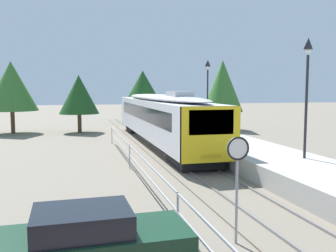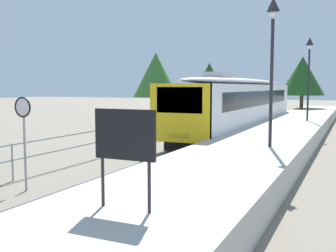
% 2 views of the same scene
% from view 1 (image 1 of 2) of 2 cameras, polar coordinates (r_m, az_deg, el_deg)
% --- Properties ---
extents(ground_plane, '(160.00, 160.00, 0.00)m').
position_cam_1_polar(ground_plane, '(20.06, -5.44, -5.88)').
color(ground_plane, slate).
extents(track_rails, '(3.20, 60.00, 0.14)m').
position_cam_1_polar(track_rails, '(20.71, 2.82, -5.40)').
color(track_rails, slate).
rests_on(track_rails, ground).
extents(commuter_train, '(2.82, 20.97, 3.74)m').
position_cam_1_polar(commuter_train, '(26.73, -1.26, 1.67)').
color(commuter_train, silver).
rests_on(commuter_train, track_rails).
extents(station_platform, '(3.90, 60.00, 0.90)m').
position_cam_1_polar(station_platform, '(21.80, 11.05, -3.84)').
color(station_platform, '#B7B5AD').
rests_on(station_platform, ground).
extents(platform_lamp_mid_platform, '(0.34, 0.34, 5.35)m').
position_cam_1_polar(platform_lamp_mid_platform, '(17.71, 20.53, 7.31)').
color(platform_lamp_mid_platform, '#232328').
rests_on(platform_lamp_mid_platform, station_platform).
extents(platform_lamp_far_end, '(0.34, 0.34, 5.35)m').
position_cam_1_polar(platform_lamp_far_end, '(29.05, 6.08, 6.83)').
color(platform_lamp_far_end, '#232328').
rests_on(platform_lamp_far_end, station_platform).
extents(speed_limit_sign, '(0.61, 0.10, 2.81)m').
position_cam_1_polar(speed_limit_sign, '(9.69, 10.60, -5.59)').
color(speed_limit_sign, '#9EA0A5').
rests_on(speed_limit_sign, ground).
extents(carpark_fence, '(0.06, 36.06, 1.25)m').
position_cam_1_polar(carpark_fence, '(10.28, 1.50, -11.84)').
color(carpark_fence, '#9EA0A5').
rests_on(carpark_fence, ground).
extents(parked_hatchback_dark_green, '(4.05, 1.88, 1.53)m').
position_cam_1_polar(parked_hatchback_dark_green, '(8.35, -11.54, -17.05)').
color(parked_hatchback_dark_green, '#143823').
rests_on(parked_hatchback_dark_green, ground).
extents(tree_behind_carpark, '(4.52, 4.52, 6.18)m').
position_cam_1_polar(tree_behind_carpark, '(43.81, -3.89, 5.88)').
color(tree_behind_carpark, brown).
rests_on(tree_behind_carpark, ground).
extents(tree_behind_station_far, '(3.66, 3.66, 5.32)m').
position_cam_1_polar(tree_behind_station_far, '(35.43, -13.46, 4.70)').
color(tree_behind_station_far, brown).
rests_on(tree_behind_station_far, ground).
extents(tree_distant_left, '(4.62, 4.62, 6.52)m').
position_cam_1_polar(tree_distant_left, '(36.55, -22.83, 5.65)').
color(tree_distant_left, brown).
rests_on(tree_distant_left, ground).
extents(tree_distant_centre, '(4.03, 4.03, 6.83)m').
position_cam_1_polar(tree_distant_centre, '(37.15, 8.34, 6.06)').
color(tree_distant_centre, brown).
rests_on(tree_distant_centre, ground).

